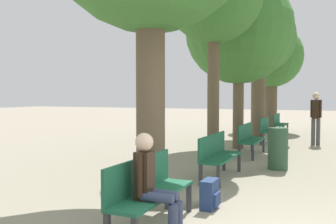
{
  "coord_description": "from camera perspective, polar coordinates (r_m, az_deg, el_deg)",
  "views": [
    {
      "loc": [
        0.6,
        -3.64,
        1.64
      ],
      "look_at": [
        -2.8,
        4.0,
        1.26
      ],
      "focal_mm": 40.0,
      "sensor_mm": 36.0,
      "label": 1
    }
  ],
  "objects": [
    {
      "name": "bench_row_0",
      "position": [
        4.72,
        -3.16,
        -11.36
      ],
      "size": [
        0.42,
        1.65,
        0.86
      ],
      "color": "#1E6042",
      "rests_on": "ground_plane"
    },
    {
      "name": "bench_row_1",
      "position": [
        7.5,
        7.53,
        -6.18
      ],
      "size": [
        0.42,
        1.65,
        0.86
      ],
      "color": "#1E6042",
      "rests_on": "ground_plane"
    },
    {
      "name": "bench_row_2",
      "position": [
        10.43,
        12.27,
        -3.77
      ],
      "size": [
        0.42,
        1.65,
        0.86
      ],
      "color": "#1E6042",
      "rests_on": "ground_plane"
    },
    {
      "name": "bench_row_3",
      "position": [
        13.4,
        14.91,
        -2.4
      ],
      "size": [
        0.42,
        1.65,
        0.86
      ],
      "color": "#1E6042",
      "rests_on": "ground_plane"
    },
    {
      "name": "bench_row_4",
      "position": [
        16.4,
        16.58,
        -1.54
      ],
      "size": [
        0.42,
        1.65,
        0.86
      ],
      "color": "#1E6042",
      "rests_on": "ground_plane"
    },
    {
      "name": "tree_row_2",
      "position": [
        11.81,
        10.75,
        12.08
      ],
      "size": [
        3.27,
        3.27,
        5.26
      ],
      "color": "brown",
      "rests_on": "ground_plane"
    },
    {
      "name": "tree_row_3",
      "position": [
        14.99,
        13.65,
        10.66
      ],
      "size": [
        2.79,
        2.79,
        5.25
      ],
      "color": "brown",
      "rests_on": "ground_plane"
    },
    {
      "name": "tree_row_4",
      "position": [
        18.11,
        15.5,
        7.98
      ],
      "size": [
        2.87,
        2.87,
        4.89
      ],
      "color": "brown",
      "rests_on": "ground_plane"
    },
    {
      "name": "person_seated",
      "position": [
        4.35,
        -2.32,
        -10.63
      ],
      "size": [
        0.55,
        0.31,
        1.21
      ],
      "color": "#384260",
      "rests_on": "ground_plane"
    },
    {
      "name": "backpack",
      "position": [
        5.56,
        6.42,
        -12.37
      ],
      "size": [
        0.23,
        0.37,
        0.42
      ],
      "color": "navy",
      "rests_on": "ground_plane"
    },
    {
      "name": "pedestrian_mid",
      "position": [
        13.2,
        21.62,
        -0.42
      ],
      "size": [
        0.35,
        0.27,
        1.74
      ],
      "color": "#4C4C4C",
      "rests_on": "ground_plane"
    },
    {
      "name": "trash_bin",
      "position": [
        8.65,
        16.4,
        -5.36
      ],
      "size": [
        0.43,
        0.43,
        0.93
      ],
      "color": "#2D5138",
      "rests_on": "ground_plane"
    }
  ]
}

